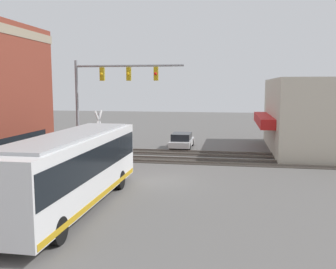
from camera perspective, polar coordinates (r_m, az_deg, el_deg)
The scene contains 8 objects.
ground_plane at distance 22.20m, azimuth -1.49°, elevation -6.97°, with size 120.00×120.00×0.00m, color #605E5B.
shop_building at distance 34.51m, azimuth 23.38°, elevation 2.70°, with size 13.08×10.94×6.15m.
city_bus at distance 17.35m, azimuth -14.36°, elevation -4.90°, with size 11.26×2.59×3.40m.
traffic_signal_gantry at distance 26.06m, azimuth -9.18°, elevation 7.03°, with size 0.42×7.60×7.27m.
crossing_signal at distance 27.32m, azimuth -10.48°, elevation 0.50°, with size 1.41×1.18×3.81m.
rail_track_near at distance 27.96m, azimuth 0.91°, elevation -3.94°, with size 2.60×60.00×0.15m.
rail_track_far at distance 31.07m, azimuth 1.82°, elevation -2.80°, with size 2.60×60.00×0.15m.
parked_car_white at distance 33.60m, azimuth 2.12°, elevation -0.99°, with size 4.20×1.82×1.36m.
Camera 1 is at (-21.10, -4.21, 5.46)m, focal length 40.00 mm.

